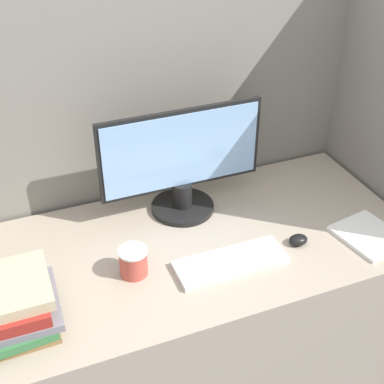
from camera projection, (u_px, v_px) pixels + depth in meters
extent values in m
cube|color=gray|center=(151.00, 166.00, 2.13)|extent=(2.01, 0.04, 1.70)
cube|color=tan|center=(189.00, 320.00, 2.08)|extent=(1.61, 0.75, 0.76)
cylinder|color=black|center=(183.00, 207.00, 2.04)|extent=(0.24, 0.24, 0.02)
cylinder|color=black|center=(182.00, 194.00, 2.00)|extent=(0.07, 0.07, 0.10)
cube|color=black|center=(181.00, 150.00, 1.90)|extent=(0.61, 0.02, 0.31)
cube|color=#8CB7E5|center=(182.00, 151.00, 1.90)|extent=(0.58, 0.01, 0.28)
cube|color=silver|center=(231.00, 262.00, 1.77)|extent=(0.38, 0.14, 0.02)
ellipsoid|color=black|center=(298.00, 240.00, 1.86)|extent=(0.07, 0.05, 0.04)
cylinder|color=#BF4C3F|center=(133.00, 263.00, 1.72)|extent=(0.09, 0.09, 0.09)
cylinder|color=white|center=(133.00, 251.00, 1.69)|extent=(0.10, 0.10, 0.01)
cube|color=olive|center=(21.00, 316.00, 1.58)|extent=(0.20, 0.28, 0.02)
cube|color=#38723F|center=(14.00, 312.00, 1.56)|extent=(0.22, 0.31, 0.03)
cube|color=slate|center=(17.00, 307.00, 1.54)|extent=(0.24, 0.26, 0.02)
cube|color=maroon|center=(12.00, 297.00, 1.53)|extent=(0.19, 0.28, 0.04)
cube|color=#C6B78C|center=(8.00, 289.00, 1.51)|extent=(0.23, 0.23, 0.04)
cube|color=white|center=(369.00, 235.00, 1.90)|extent=(0.23, 0.25, 0.01)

